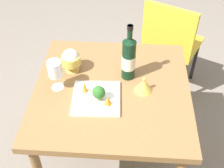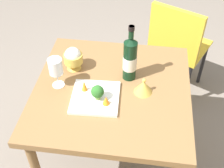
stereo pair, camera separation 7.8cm
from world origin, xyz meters
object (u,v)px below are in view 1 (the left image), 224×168
(chair_near_window, at_px, (170,41))
(serving_plate, at_px, (96,98))
(rice_bowl_lid, at_px, (144,85))
(carrot_garnish_right, at_px, (108,101))
(wine_bottle, at_px, (129,58))
(broccoli_floret, at_px, (99,93))
(carrot_garnish_left, at_px, (85,87))
(rice_bowl, at_px, (71,60))
(wine_glass, at_px, (55,70))

(chair_near_window, distance_m, serving_plate, 1.00)
(rice_bowl_lid, height_order, carrot_garnish_right, rice_bowl_lid)
(wine_bottle, bearing_deg, broccoli_floret, -124.68)
(broccoli_floret, xyz_separation_m, carrot_garnish_left, (-0.08, 0.06, -0.02))
(chair_near_window, height_order, rice_bowl, rice_bowl)
(wine_bottle, relative_size, carrot_garnish_right, 6.65)
(serving_plate, relative_size, broccoli_floret, 3.06)
(wine_bottle, xyz_separation_m, rice_bowl_lid, (0.09, -0.11, -0.10))
(serving_plate, distance_m, carrot_garnish_left, 0.09)
(wine_bottle, height_order, wine_glass, wine_bottle)
(chair_near_window, xyz_separation_m, serving_plate, (-0.48, -0.86, 0.21))
(broccoli_floret, height_order, carrot_garnish_right, broccoli_floret)
(rice_bowl_lid, distance_m, carrot_garnish_left, 0.32)
(chair_near_window, bearing_deg, serving_plate, -92.80)
(chair_near_window, xyz_separation_m, wine_glass, (-0.70, -0.78, 0.33))
(wine_glass, xyz_separation_m, serving_plate, (0.22, -0.08, -0.12))
(wine_glass, bearing_deg, rice_bowl, 71.16)
(carrot_garnish_left, bearing_deg, broccoli_floret, -34.12)
(rice_bowl_lid, relative_size, carrot_garnish_right, 1.97)
(chair_near_window, relative_size, broccoli_floret, 9.91)
(serving_plate, height_order, carrot_garnish_right, carrot_garnish_right)
(broccoli_floret, bearing_deg, chair_near_window, 62.16)
(chair_near_window, xyz_separation_m, broccoli_floret, (-0.46, -0.87, 0.26))
(carrot_garnish_left, height_order, carrot_garnish_right, carrot_garnish_left)
(rice_bowl, distance_m, carrot_garnish_right, 0.36)
(rice_bowl_lid, distance_m, serving_plate, 0.26)
(wine_glass, relative_size, broccoli_floret, 2.09)
(rice_bowl, xyz_separation_m, carrot_garnish_right, (0.23, -0.28, -0.03))
(carrot_garnish_left, bearing_deg, carrot_garnish_right, -33.18)
(serving_plate, bearing_deg, carrot_garnish_right, -34.70)
(rice_bowl, xyz_separation_m, serving_plate, (0.17, -0.23, -0.07))
(wine_bottle, xyz_separation_m, wine_glass, (-0.38, -0.12, -0.01))
(carrot_garnish_right, bearing_deg, rice_bowl, 130.20)
(wine_glass, relative_size, serving_plate, 0.68)
(wine_bottle, relative_size, broccoli_floret, 3.94)
(wine_bottle, xyz_separation_m, carrot_garnish_left, (-0.23, -0.15, -0.08))
(broccoli_floret, relative_size, carrot_garnish_left, 1.28)
(chair_near_window, bearing_deg, carrot_garnish_right, -88.25)
(chair_near_window, relative_size, carrot_garnish_left, 12.72)
(rice_bowl, height_order, rice_bowl_lid, rice_bowl)
(wine_bottle, height_order, carrot_garnish_left, wine_bottle)
(rice_bowl_lid, bearing_deg, carrot_garnish_right, -144.69)
(wine_glass, xyz_separation_m, carrot_garnish_left, (0.16, -0.04, -0.08))
(chair_near_window, xyz_separation_m, carrot_garnish_left, (-0.54, -0.82, 0.25))
(wine_bottle, bearing_deg, carrot_garnish_right, -111.89)
(carrot_garnish_right, bearing_deg, wine_bottle, 68.11)
(chair_near_window, bearing_deg, wine_glass, -105.47)
(rice_bowl_lid, bearing_deg, wine_glass, -178.82)
(rice_bowl_lid, relative_size, broccoli_floret, 1.17)
(wine_bottle, bearing_deg, chair_near_window, 64.53)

